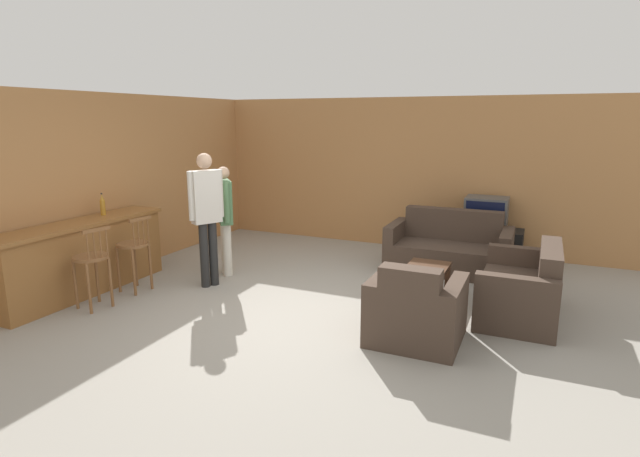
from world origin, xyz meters
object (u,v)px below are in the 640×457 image
Objects in this scene: bottle at (103,205)px; tv at (486,213)px; tv_unit at (484,244)px; person_by_window at (225,215)px; coffee_table at (425,274)px; loveseat_right at (523,290)px; person_by_counter at (207,211)px; couch_far at (449,250)px; armchair_near at (415,312)px; book_on_table at (425,272)px; bar_chair_near at (92,263)px; bar_chair_mid at (134,250)px.

tv is at bearing 35.24° from bottle.
tv_unit is 5.76m from bottle.
person_by_window reaches higher than bottle.
person_by_window reaches higher than coffee_table.
loveseat_right is 0.82× the size of person_by_counter.
coffee_table is 4.39m from bottle.
couch_far is 1.47m from coffee_table.
tv is 4.34m from person_by_counter.
armchair_near is at bearing -87.21° from couch_far.
armchair_near is at bearing -82.61° from book_on_table.
bar_chair_near is 3.32× the size of bottle.
couch_far is at bearing 30.79° from bottle.
armchair_near is 4.43m from bottle.
armchair_near is 1.00m from book_on_table.
bar_chair_mid is 4.86m from loveseat_right.
bar_chair_near is 4.91m from couch_far.
coffee_table is at bearing 14.05° from bottle.
bar_chair_near is 3.81m from armchair_near.
couch_far reaches higher than book_on_table.
person_by_window reaches higher than loveseat_right.
person_by_window is at bearing -145.60° from tv_unit.
bar_chair_near is at bearing -155.44° from book_on_table.
book_on_table is 2.94m from person_by_counter.
bar_chair_near is 0.64× the size of person_by_window.
person_by_counter is at bearing 17.97° from bottle.
book_on_table is at bearing -2.55° from person_by_window.
bottle reaches higher than coffee_table.
coffee_table is 2.86× the size of bottle.
loveseat_right is 2.37m from tv.
coffee_table is at bearing 27.25° from bar_chair_near.
tv is 2.93× the size of book_on_table.
bar_chair_mid is 4.48m from couch_far.
book_on_table is 0.14× the size of person_by_window.
book_on_table is (3.62, 0.98, -0.12)m from bar_chair_mid.
person_by_counter is at bearing -143.95° from couch_far.
person_by_counter is (0.09, -0.54, 0.16)m from person_by_window.
bottle is 1.46m from person_by_counter.
couch_far reaches higher than coffee_table.
person_by_window reaches higher than bar_chair_mid.
tv_unit is (0.42, 0.77, -0.05)m from couch_far.
bottle reaches higher than tv.
tv is at bearing 40.96° from person_by_counter.
tv is (0.46, 2.24, 0.42)m from coffee_table.
bar_chair_near is at bearing -90.02° from bar_chair_mid.
person_by_counter is (1.38, 0.45, -0.05)m from bottle.
bottle reaches higher than tv_unit.
bar_chair_mid is 1.16× the size of coffee_table.
person_by_window reaches higher than bar_chair_near.
couch_far is 2.05× the size of coffee_table.
person_by_counter is at bearing -139.01° from tv_unit.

